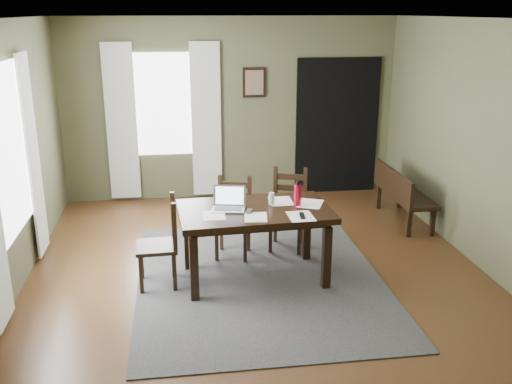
{
  "coord_description": "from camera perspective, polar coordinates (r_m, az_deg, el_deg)",
  "views": [
    {
      "loc": [
        -0.82,
        -5.51,
        2.78
      ],
      "look_at": [
        0.0,
        0.3,
        0.9
      ],
      "focal_mm": 40.0,
      "sensor_mm": 36.0,
      "label": 1
    }
  ],
  "objects": [
    {
      "name": "laptop",
      "position": [
        5.95,
        -2.72,
        -1.1
      ],
      "size": [
        0.38,
        0.33,
        0.23
      ],
      "rotation": [
        0.0,
        0.0,
        -0.21
      ],
      "color": "#B7B7BC",
      "rests_on": "dining_table"
    },
    {
      "name": "chair_back_left",
      "position": [
        6.66,
        -2.27,
        -2.64
      ],
      "size": [
        0.5,
        0.5,
        0.93
      ],
      "rotation": [
        0.0,
        0.0,
        -0.25
      ],
      "color": "black",
      "rests_on": "rug"
    },
    {
      "name": "paper_c",
      "position": [
        6.18,
        2.5,
        -0.92
      ],
      "size": [
        0.24,
        0.32,
        0.0
      ],
      "primitive_type": "cube",
      "rotation": [
        0.0,
        0.0,
        -0.0
      ],
      "color": "white",
      "rests_on": "dining_table"
    },
    {
      "name": "chair_end",
      "position": [
        6.0,
        -9.42,
        -5.11
      ],
      "size": [
        0.43,
        0.43,
        0.95
      ],
      "rotation": [
        0.0,
        0.0,
        -1.53
      ],
      "color": "black",
      "rests_on": "rug"
    },
    {
      "name": "water_bottle",
      "position": [
        6.03,
        4.18,
        -0.22
      ],
      "size": [
        0.09,
        0.09,
        0.27
      ],
      "rotation": [
        0.0,
        0.0,
        -0.15
      ],
      "color": "#B30D2A",
      "rests_on": "dining_table"
    },
    {
      "name": "window_back",
      "position": [
        8.58,
        -9.25,
        8.62
      ],
      "size": [
        1.0,
        0.01,
        1.5
      ],
      "color": "white",
      "rests_on": "ground"
    },
    {
      "name": "paper_b",
      "position": [
        5.74,
        4.5,
        -2.44
      ],
      "size": [
        0.25,
        0.33,
        0.0
      ],
      "primitive_type": "cube",
      "rotation": [
        0.0,
        0.0,
        0.03
      ],
      "color": "white",
      "rests_on": "dining_table"
    },
    {
      "name": "chair_back_right",
      "position": [
        6.87,
        3.23,
        -1.85
      ],
      "size": [
        0.54,
        0.54,
        0.97
      ],
      "rotation": [
        0.0,
        0.0,
        -0.34
      ],
      "color": "black",
      "rests_on": "rug"
    },
    {
      "name": "curtain_back_left",
      "position": [
        8.63,
        -13.31,
        6.74
      ],
      "size": [
        0.44,
        0.03,
        2.3
      ],
      "color": "silver",
      "rests_on": "ground"
    },
    {
      "name": "framed_picture",
      "position": [
        8.62,
        -0.18,
        10.9
      ],
      "size": [
        0.34,
        0.03,
        0.44
      ],
      "color": "black",
      "rests_on": "ground"
    },
    {
      "name": "bench",
      "position": [
        7.97,
        14.27,
        0.13
      ],
      "size": [
        0.42,
        1.31,
        0.74
      ],
      "rotation": [
        0.0,
        0.0,
        1.57
      ],
      "color": "black",
      "rests_on": "ground"
    },
    {
      "name": "computer_mouse",
      "position": [
        5.83,
        -0.67,
        -1.94
      ],
      "size": [
        0.08,
        0.1,
        0.03
      ],
      "primitive_type": "cube",
      "rotation": [
        0.0,
        0.0,
        -0.32
      ],
      "color": "#3F3F42",
      "rests_on": "dining_table"
    },
    {
      "name": "ground",
      "position": [
        6.22,
        0.39,
        -8.8
      ],
      "size": [
        5.0,
        6.0,
        0.01
      ],
      "color": "#492C16"
    },
    {
      "name": "dining_table",
      "position": [
        5.98,
        -0.14,
        -2.56
      ],
      "size": [
        1.63,
        1.04,
        0.79
      ],
      "rotation": [
        0.0,
        0.0,
        0.06
      ],
      "color": "black",
      "rests_on": "rug"
    },
    {
      "name": "doorway_back",
      "position": [
        9.0,
        8.11,
        6.5
      ],
      "size": [
        1.3,
        0.03,
        2.1
      ],
      "color": "black",
      "rests_on": "ground"
    },
    {
      "name": "room_shell",
      "position": [
        5.65,
        0.43,
        7.82
      ],
      "size": [
        5.02,
        6.02,
        2.71
      ],
      "color": "#515437",
      "rests_on": "ground"
    },
    {
      "name": "paper_a",
      "position": [
        5.76,
        -4.21,
        -2.35
      ],
      "size": [
        0.23,
        0.3,
        0.0
      ],
      "primitive_type": "cube",
      "rotation": [
        0.0,
        0.0,
        -0.03
      ],
      "color": "white",
      "rests_on": "dining_table"
    },
    {
      "name": "curtain_back_right",
      "position": [
        8.6,
        -5.01,
        7.12
      ],
      "size": [
        0.44,
        0.03,
        2.3
      ],
      "color": "silver",
      "rests_on": "ground"
    },
    {
      "name": "drinking_glass",
      "position": [
        6.05,
        1.57,
        -0.67
      ],
      "size": [
        0.08,
        0.08,
        0.13
      ],
      "primitive_type": "cylinder",
      "rotation": [
        0.0,
        0.0,
        0.37
      ],
      "color": "silver",
      "rests_on": "dining_table"
    },
    {
      "name": "paper_d",
      "position": [
        6.12,
        5.47,
        -1.16
      ],
      "size": [
        0.35,
        0.39,
        0.0
      ],
      "primitive_type": "cube",
      "rotation": [
        0.0,
        0.0,
        -0.42
      ],
      "color": "white",
      "rests_on": "dining_table"
    },
    {
      "name": "curtain_left_far",
      "position": [
        6.91,
        -21.4,
        3.31
      ],
      "size": [
        0.03,
        0.48,
        2.3
      ],
      "color": "silver",
      "rests_on": "ground"
    },
    {
      "name": "paper_e",
      "position": [
        5.7,
        -0.02,
        -2.52
      ],
      "size": [
        0.26,
        0.32,
        0.0
      ],
      "primitive_type": "cube",
      "rotation": [
        0.0,
        0.0,
        -0.13
      ],
      "color": "white",
      "rests_on": "dining_table"
    },
    {
      "name": "window_left",
      "position": [
        6.09,
        -23.6,
        3.66
      ],
      "size": [
        0.01,
        1.3,
        1.7
      ],
      "color": "white",
      "rests_on": "ground"
    },
    {
      "name": "rug",
      "position": [
        6.22,
        0.39,
        -8.71
      ],
      "size": [
        2.6,
        3.2,
        0.01
      ],
      "color": "#373737",
      "rests_on": "ground"
    },
    {
      "name": "tv_remote",
      "position": [
        5.74,
        4.63,
        -2.38
      ],
      "size": [
        0.06,
        0.17,
        0.02
      ],
      "primitive_type": "cube",
      "rotation": [
        0.0,
        0.0,
        -0.1
      ],
      "color": "black",
      "rests_on": "dining_table"
    }
  ]
}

